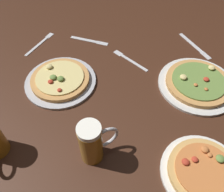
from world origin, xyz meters
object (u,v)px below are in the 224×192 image
object	(u,v)px
fork_left	(130,60)
knife_spare	(195,46)
pizza_plate_near	(204,172)
knife_right	(89,40)
pizza_plate_far	(198,83)
fork_spare	(40,43)
pizza_plate_side	(60,80)
beer_mug_amber	(92,142)

from	to	relation	value
fork_left	knife_spare	bearing A→B (deg)	24.94
pizza_plate_near	knife_right	bearing A→B (deg)	127.54
pizza_plate_far	fork_spare	xyz separation A→B (m)	(-0.78, 0.20, -0.01)
pizza_plate_near	fork_left	xyz separation A→B (m)	(-0.28, 0.53, -0.01)
pizza_plate_side	fork_spare	xyz separation A→B (m)	(-0.18, 0.26, -0.01)
knife_spare	fork_left	bearing A→B (deg)	-155.06
knife_spare	pizza_plate_near	bearing A→B (deg)	-93.45
fork_left	knife_spare	xyz separation A→B (m)	(0.32, 0.15, 0.00)
pizza_plate_near	pizza_plate_side	world-z (taller)	same
pizza_plate_side	beer_mug_amber	size ratio (longest dim) A/B	1.78
pizza_plate_far	knife_right	size ratio (longest dim) A/B	1.64
pizza_plate_side	knife_right	world-z (taller)	pizza_plate_side
beer_mug_amber	pizza_plate_far	bearing A→B (deg)	43.98
pizza_plate_side	knife_right	bearing A→B (deg)	77.24
pizza_plate_near	pizza_plate_side	distance (m)	0.67
fork_left	fork_spare	bearing A→B (deg)	171.44
beer_mug_amber	knife_spare	xyz separation A→B (m)	(0.41, 0.66, -0.08)
pizza_plate_far	fork_spare	size ratio (longest dim) A/B	1.65
pizza_plate_side	knife_spare	distance (m)	0.70
pizza_plate_far	pizza_plate_side	bearing A→B (deg)	-174.60
pizza_plate_far	pizza_plate_side	world-z (taller)	same
pizza_plate_side	fork_spare	distance (m)	0.31
beer_mug_amber	fork_spare	distance (m)	0.70
pizza_plate_far	beer_mug_amber	xyz separation A→B (m)	(-0.39, -0.38, 0.07)
pizza_plate_side	fork_left	size ratio (longest dim) A/B	1.75
knife_right	fork_spare	bearing A→B (deg)	-167.70
pizza_plate_near	knife_right	xyz separation A→B (m)	(-0.50, 0.66, -0.01)
pizza_plate_far	pizza_plate_side	size ratio (longest dim) A/B	1.09
fork_spare	pizza_plate_far	bearing A→B (deg)	-14.38
pizza_plate_far	pizza_plate_near	bearing A→B (deg)	-93.32
pizza_plate_side	beer_mug_amber	bearing A→B (deg)	-57.40
pizza_plate_near	pizza_plate_far	size ratio (longest dim) A/B	0.83
pizza_plate_near	beer_mug_amber	size ratio (longest dim) A/B	1.60
knife_right	pizza_plate_near	bearing A→B (deg)	-52.46
pizza_plate_near	fork_spare	xyz separation A→B (m)	(-0.75, 0.60, -0.01)
knife_right	knife_spare	distance (m)	0.55
fork_left	knife_right	xyz separation A→B (m)	(-0.22, 0.13, 0.00)
pizza_plate_near	fork_left	size ratio (longest dim) A/B	1.58
knife_right	beer_mug_amber	bearing A→B (deg)	-77.91
pizza_plate_near	pizza_plate_side	bearing A→B (deg)	148.97
pizza_plate_near	knife_right	world-z (taller)	pizza_plate_near
knife_right	fork_spare	xyz separation A→B (m)	(-0.25, -0.05, -0.00)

